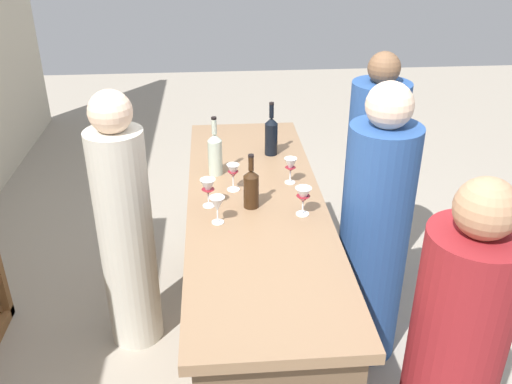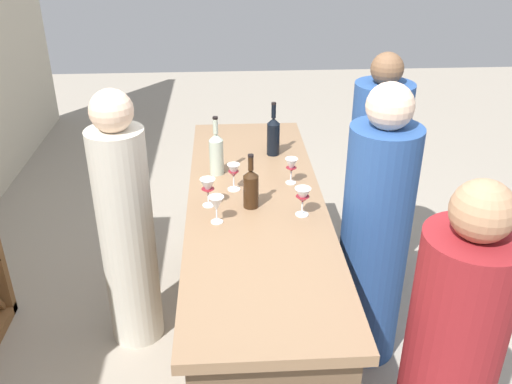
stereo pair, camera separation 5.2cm
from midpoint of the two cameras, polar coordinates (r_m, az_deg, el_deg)
ground_plane at (r=3.39m, az=-0.46°, el=-15.23°), size 12.00×12.00×0.00m
bar_counter at (r=3.08m, az=-0.49°, el=-8.66°), size 2.24×0.70×0.95m
wine_bottle_leftmost_amber_brown at (r=2.72m, az=-1.06°, el=0.48°), size 0.08×0.08×0.28m
wine_bottle_second_left_clear_pale at (r=3.07m, az=-4.74°, el=4.05°), size 0.08×0.08×0.34m
wine_bottle_center_near_black at (r=3.32m, az=1.13°, el=5.92°), size 0.08×0.08×0.33m
wine_glass_near_left at (r=2.67m, az=4.34°, el=-0.46°), size 0.08×0.08×0.15m
wine_glass_near_center at (r=2.97m, az=3.08°, el=2.69°), size 0.07×0.07×0.15m
wine_glass_near_right at (r=2.89m, az=-2.90°, el=2.05°), size 0.07×0.07×0.15m
wine_glass_far_left at (r=2.60m, az=-4.61°, el=-1.32°), size 0.07×0.07×0.14m
wine_glass_far_center at (r=2.74m, az=-5.53°, el=0.40°), size 0.08×0.08×0.15m
person_left_guest at (r=2.41m, az=19.02°, el=-16.29°), size 0.41×0.41×1.50m
person_center_guest at (r=2.98m, az=11.62°, el=-4.78°), size 0.46×0.46×1.59m
person_right_guest at (r=3.62m, az=11.48°, el=1.01°), size 0.45×0.45×1.56m
person_server_behind at (r=3.10m, az=-13.81°, el=-4.08°), size 0.36×0.36×1.52m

